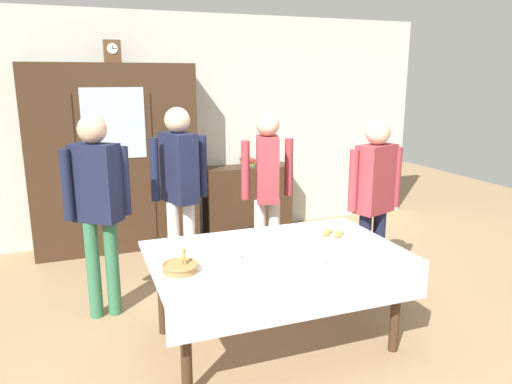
# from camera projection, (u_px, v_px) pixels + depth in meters

# --- Properties ---
(ground_plane) EXTENTS (12.00, 12.00, 0.00)m
(ground_plane) POSITION_uv_depth(u_px,v_px,m) (265.00, 328.00, 3.87)
(ground_plane) COLOR #997A56
(ground_plane) RESTS_ON ground
(back_wall) EXTENTS (6.40, 0.10, 2.70)m
(back_wall) POSITION_uv_depth(u_px,v_px,m) (186.00, 128.00, 5.97)
(back_wall) COLOR silver
(back_wall) RESTS_ON ground
(dining_table) EXTENTS (1.82, 1.13, 0.73)m
(dining_table) POSITION_uv_depth(u_px,v_px,m) (277.00, 264.00, 3.51)
(dining_table) COLOR #3D2819
(dining_table) RESTS_ON ground
(wall_cabinet) EXTENTS (1.82, 0.46, 2.11)m
(wall_cabinet) POSITION_uv_depth(u_px,v_px,m) (115.00, 159.00, 5.46)
(wall_cabinet) COLOR #3D2819
(wall_cabinet) RESTS_ON ground
(mantel_clock) EXTENTS (0.18, 0.11, 0.24)m
(mantel_clock) POSITION_uv_depth(u_px,v_px,m) (112.00, 51.00, 5.21)
(mantel_clock) COLOR brown
(mantel_clock) RESTS_ON wall_cabinet
(bookshelf_low) EXTENTS (1.11, 0.35, 0.86)m
(bookshelf_low) POSITION_uv_depth(u_px,v_px,m) (248.00, 199.00, 6.21)
(bookshelf_low) COLOR #3D2819
(bookshelf_low) RESTS_ON ground
(book_stack) EXTENTS (0.15, 0.21, 0.10)m
(book_stack) POSITION_uv_depth(u_px,v_px,m) (248.00, 162.00, 6.09)
(book_stack) COLOR #3D754C
(book_stack) RESTS_ON bookshelf_low
(tea_cup_near_left) EXTENTS (0.13, 0.13, 0.06)m
(tea_cup_near_left) POSITION_uv_depth(u_px,v_px,m) (236.00, 257.00, 3.33)
(tea_cup_near_left) COLOR silver
(tea_cup_near_left) RESTS_ON dining_table
(tea_cup_center) EXTENTS (0.13, 0.13, 0.06)m
(tea_cup_center) POSITION_uv_depth(u_px,v_px,m) (312.00, 246.00, 3.54)
(tea_cup_center) COLOR silver
(tea_cup_center) RESTS_ON dining_table
(tea_cup_mid_left) EXTENTS (0.13, 0.13, 0.06)m
(tea_cup_mid_left) POSITION_uv_depth(u_px,v_px,m) (320.00, 262.00, 3.23)
(tea_cup_mid_left) COLOR silver
(tea_cup_mid_left) RESTS_ON dining_table
(bread_basket) EXTENTS (0.24, 0.24, 0.16)m
(bread_basket) POSITION_uv_depth(u_px,v_px,m) (180.00, 267.00, 3.13)
(bread_basket) COLOR #9E7542
(bread_basket) RESTS_ON dining_table
(pastry_plate) EXTENTS (0.28, 0.28, 0.05)m
(pastry_plate) POSITION_uv_depth(u_px,v_px,m) (333.00, 235.00, 3.82)
(pastry_plate) COLOR white
(pastry_plate) RESTS_ON dining_table
(spoon_far_left) EXTENTS (0.12, 0.02, 0.01)m
(spoon_far_left) POSITION_uv_depth(u_px,v_px,m) (247.00, 238.00, 3.77)
(spoon_far_left) COLOR silver
(spoon_far_left) RESTS_ON dining_table
(spoon_center) EXTENTS (0.12, 0.02, 0.01)m
(spoon_center) POSITION_uv_depth(u_px,v_px,m) (232.00, 273.00, 3.12)
(spoon_center) COLOR silver
(spoon_center) RESTS_ON dining_table
(spoon_mid_left) EXTENTS (0.12, 0.02, 0.01)m
(spoon_mid_left) POSITION_uv_depth(u_px,v_px,m) (293.00, 255.00, 3.42)
(spoon_mid_left) COLOR silver
(spoon_mid_left) RESTS_ON dining_table
(person_near_right_end) EXTENTS (0.52, 0.41, 1.64)m
(person_near_right_end) POSITION_uv_depth(u_px,v_px,m) (267.00, 181.00, 4.58)
(person_near_right_end) COLOR silver
(person_near_right_end) RESTS_ON ground
(person_behind_table_right) EXTENTS (0.52, 0.38, 1.68)m
(person_behind_table_right) POSITION_uv_depth(u_px,v_px,m) (97.00, 197.00, 3.86)
(person_behind_table_right) COLOR #33704C
(person_behind_table_right) RESTS_ON ground
(person_by_cabinet) EXTENTS (0.52, 0.41, 1.70)m
(person_by_cabinet) POSITION_uv_depth(u_px,v_px,m) (180.00, 180.00, 4.40)
(person_by_cabinet) COLOR silver
(person_by_cabinet) RESTS_ON ground
(person_behind_table_left) EXTENTS (0.52, 0.32, 1.61)m
(person_behind_table_left) POSITION_uv_depth(u_px,v_px,m) (374.00, 192.00, 4.24)
(person_behind_table_left) COLOR #191E38
(person_behind_table_left) RESTS_ON ground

